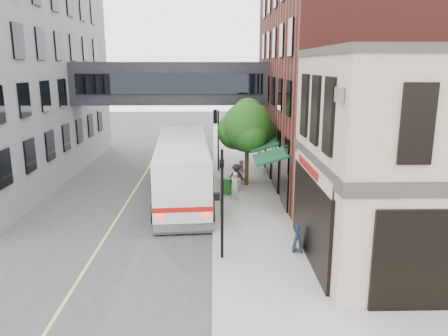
{
  "coord_description": "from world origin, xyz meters",
  "views": [
    {
      "loc": [
        0.1,
        -14.51,
        7.85
      ],
      "look_at": [
        0.53,
        4.23,
        3.37
      ],
      "focal_mm": 35.0,
      "sensor_mm": 36.0,
      "label": 1
    }
  ],
  "objects_px": {
    "sandwich_board": "(298,239)",
    "pedestrian_a": "(236,186)",
    "pedestrian_b": "(242,173)",
    "pedestrian_c": "(236,177)",
    "bus": "(182,165)",
    "newspaper_box": "(227,186)"
  },
  "relations": [
    {
      "from": "sandwich_board",
      "to": "pedestrian_a",
      "type": "bearing_deg",
      "value": 116.31
    },
    {
      "from": "pedestrian_a",
      "to": "sandwich_board",
      "type": "distance_m",
      "value": 7.47
    },
    {
      "from": "pedestrian_a",
      "to": "pedestrian_b",
      "type": "relative_size",
      "value": 1.02
    },
    {
      "from": "pedestrian_b",
      "to": "pedestrian_c",
      "type": "bearing_deg",
      "value": -133.64
    },
    {
      "from": "bus",
      "to": "sandwich_board",
      "type": "height_order",
      "value": "bus"
    },
    {
      "from": "pedestrian_b",
      "to": "newspaper_box",
      "type": "xyz_separation_m",
      "value": [
        -1.03,
        -2.1,
        -0.33
      ]
    },
    {
      "from": "pedestrian_c",
      "to": "pedestrian_a",
      "type": "bearing_deg",
      "value": -92.2
    },
    {
      "from": "pedestrian_c",
      "to": "newspaper_box",
      "type": "relative_size",
      "value": 1.74
    },
    {
      "from": "pedestrian_a",
      "to": "sandwich_board",
      "type": "xyz_separation_m",
      "value": [
        2.26,
        -7.12,
        -0.3
      ]
    },
    {
      "from": "pedestrian_a",
      "to": "bus",
      "type": "bearing_deg",
      "value": 137.76
    },
    {
      "from": "bus",
      "to": "pedestrian_c",
      "type": "height_order",
      "value": "bus"
    },
    {
      "from": "bus",
      "to": "pedestrian_c",
      "type": "bearing_deg",
      "value": 11.11
    },
    {
      "from": "bus",
      "to": "pedestrian_c",
      "type": "xyz_separation_m",
      "value": [
        3.29,
        0.65,
        -0.95
      ]
    },
    {
      "from": "bus",
      "to": "sandwich_board",
      "type": "xyz_separation_m",
      "value": [
        5.41,
        -8.5,
        -1.27
      ]
    },
    {
      "from": "pedestrian_b",
      "to": "newspaper_box",
      "type": "height_order",
      "value": "pedestrian_b"
    },
    {
      "from": "pedestrian_c",
      "to": "newspaper_box",
      "type": "bearing_deg",
      "value": -123.8
    },
    {
      "from": "bus",
      "to": "pedestrian_b",
      "type": "bearing_deg",
      "value": 27.04
    },
    {
      "from": "pedestrian_c",
      "to": "newspaper_box",
      "type": "distance_m",
      "value": 1.1
    },
    {
      "from": "pedestrian_a",
      "to": "newspaper_box",
      "type": "height_order",
      "value": "pedestrian_a"
    },
    {
      "from": "pedestrian_b",
      "to": "sandwich_board",
      "type": "relative_size",
      "value": 1.53
    },
    {
      "from": "pedestrian_c",
      "to": "pedestrian_b",
      "type": "bearing_deg",
      "value": 72.87
    },
    {
      "from": "bus",
      "to": "pedestrian_a",
      "type": "bearing_deg",
      "value": -23.65
    }
  ]
}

